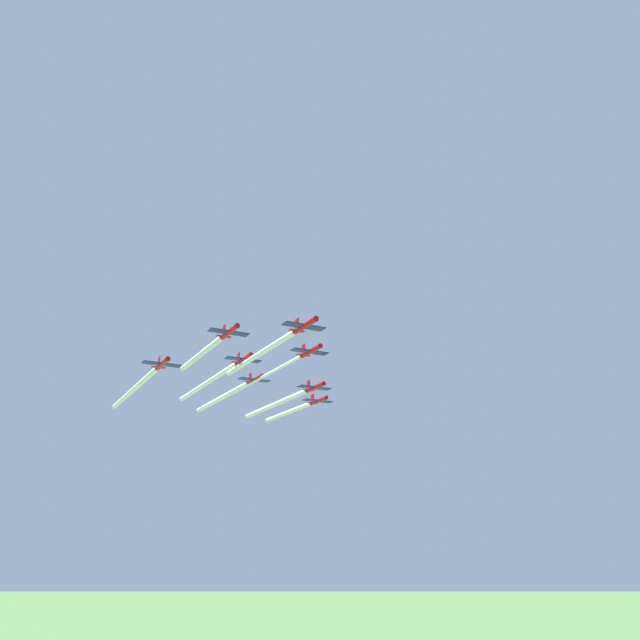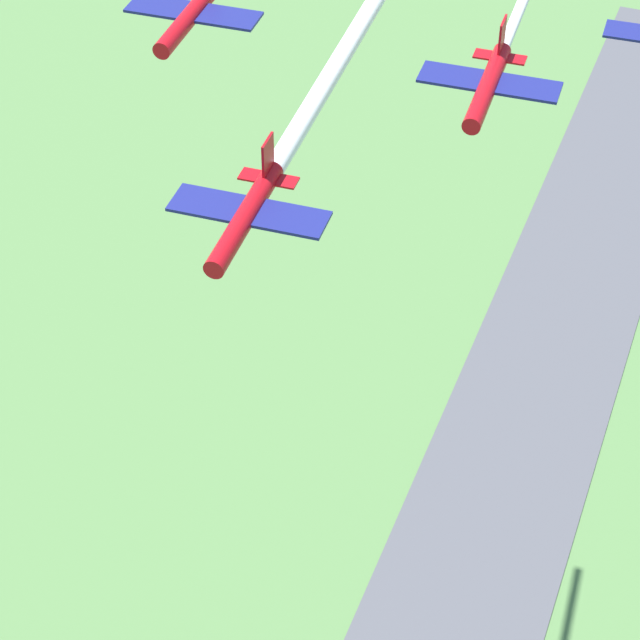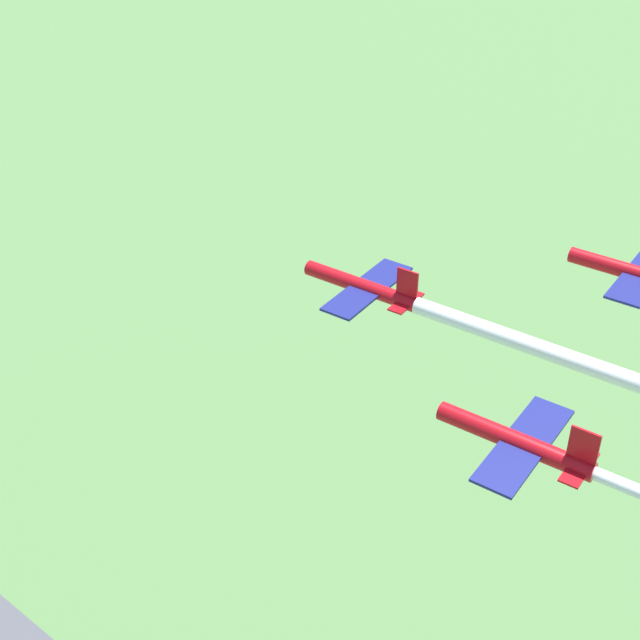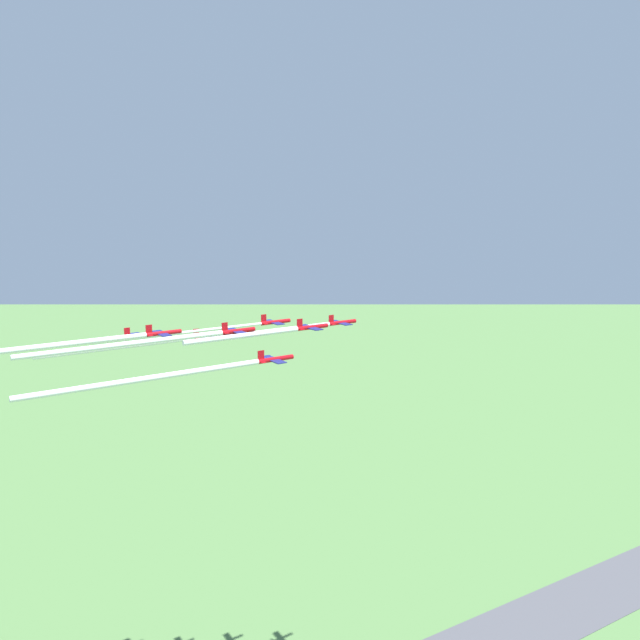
{
  "view_description": "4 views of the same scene",
  "coord_description": "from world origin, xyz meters",
  "px_view_note": "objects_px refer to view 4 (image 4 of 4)",
  "views": [
    {
      "loc": [
        -79.55,
        -66.4,
        86.53
      ],
      "look_at": [
        27.96,
        -57.84,
        123.73
      ],
      "focal_mm": 35.0,
      "sensor_mm": 36.0,
      "label": 1
    },
    {
      "loc": [
        -0.07,
        -96.16,
        161.19
      ],
      "look_at": [
        30.72,
        -59.4,
        118.64
      ],
      "focal_mm": 70.0,
      "sensor_mm": 36.0,
      "label": 2
    },
    {
      "loc": [
        76.92,
        -77.71,
        154.91
      ],
      "look_at": [
        28.06,
        -57.43,
        120.2
      ],
      "focal_mm": 50.0,
      "sensor_mm": 36.0,
      "label": 3
    },
    {
      "loc": [
        38.35,
        111.68,
        154.28
      ],
      "look_at": [
        35.47,
        -57.0,
        123.6
      ],
      "focal_mm": 35.0,
      "sensor_mm": 36.0,
      "label": 4
    }
  ],
  "objects_px": {
    "jet_1": "(274,322)",
    "jet_7": "(162,333)",
    "jet_4": "(237,331)",
    "jet_6": "(140,335)",
    "jet_0": "(341,322)",
    "jet_3": "(207,336)",
    "jet_2": "(311,327)",
    "jet_5": "(274,359)"
  },
  "relations": [
    {
      "from": "jet_0",
      "to": "jet_4",
      "type": "height_order",
      "value": "jet_4"
    },
    {
      "from": "jet_0",
      "to": "jet_2",
      "type": "bearing_deg",
      "value": -59.53
    },
    {
      "from": "jet_4",
      "to": "jet_5",
      "type": "distance_m",
      "value": 18.66
    },
    {
      "from": "jet_3",
      "to": "jet_0",
      "type": "bearing_deg",
      "value": 59.53
    },
    {
      "from": "jet_0",
      "to": "jet_2",
      "type": "height_order",
      "value": "jet_2"
    },
    {
      "from": "jet_1",
      "to": "jet_4",
      "type": "relative_size",
      "value": 1.0
    },
    {
      "from": "jet_6",
      "to": "jet_7",
      "type": "xyz_separation_m",
      "value": [
        -9.86,
        15.49,
        3.69
      ]
    },
    {
      "from": "jet_6",
      "to": "jet_5",
      "type": "bearing_deg",
      "value": 18.78
    },
    {
      "from": "jet_4",
      "to": "jet_7",
      "type": "xyz_separation_m",
      "value": [
        18.1,
        0.64,
        -0.38
      ]
    },
    {
      "from": "jet_0",
      "to": "jet_3",
      "type": "bearing_deg",
      "value": -120.47
    },
    {
      "from": "jet_0",
      "to": "jet_3",
      "type": "xyz_separation_m",
      "value": [
        36.19,
        1.28,
        -3.44
      ]
    },
    {
      "from": "jet_2",
      "to": "jet_7",
      "type": "distance_m",
      "value": 36.23
    },
    {
      "from": "jet_0",
      "to": "jet_2",
      "type": "distance_m",
      "value": 18.2
    },
    {
      "from": "jet_1",
      "to": "jet_5",
      "type": "distance_m",
      "value": 31.76
    },
    {
      "from": "jet_1",
      "to": "jet_7",
      "type": "distance_m",
      "value": 31.22
    },
    {
      "from": "jet_1",
      "to": "jet_4",
      "type": "distance_m",
      "value": 18.13
    },
    {
      "from": "jet_2",
      "to": "jet_5",
      "type": "xyz_separation_m",
      "value": [
        8.23,
        16.13,
        -4.08
      ]
    },
    {
      "from": "jet_0",
      "to": "jet_6",
      "type": "distance_m",
      "value": 54.4
    },
    {
      "from": "jet_6",
      "to": "jet_3",
      "type": "bearing_deg",
      "value": 59.53
    },
    {
      "from": "jet_2",
      "to": "jet_5",
      "type": "relative_size",
      "value": 1.0
    },
    {
      "from": "jet_1",
      "to": "jet_6",
      "type": "height_order",
      "value": "jet_1"
    },
    {
      "from": "jet_4",
      "to": "jet_6",
      "type": "relative_size",
      "value": 1.0
    },
    {
      "from": "jet_2",
      "to": "jet_7",
      "type": "relative_size",
      "value": 1.0
    },
    {
      "from": "jet_2",
      "to": "jet_6",
      "type": "xyz_separation_m",
      "value": [
        46.05,
        -14.21,
        -4.8
      ]
    },
    {
      "from": "jet_4",
      "to": "jet_6",
      "type": "distance_m",
      "value": 31.92
    },
    {
      "from": "jet_1",
      "to": "jet_7",
      "type": "relative_size",
      "value": 1.0
    },
    {
      "from": "jet_0",
      "to": "jet_2",
      "type": "xyz_separation_m",
      "value": [
        8.23,
        16.13,
        1.86
      ]
    },
    {
      "from": "jet_3",
      "to": "jet_4",
      "type": "bearing_deg",
      "value": -0.0
    },
    {
      "from": "jet_3",
      "to": "jet_7",
      "type": "relative_size",
      "value": 1.0
    },
    {
      "from": "jet_2",
      "to": "jet_4",
      "type": "xyz_separation_m",
      "value": [
        18.1,
        0.64,
        -0.73
      ]
    },
    {
      "from": "jet_3",
      "to": "jet_5",
      "type": "height_order",
      "value": "jet_5"
    },
    {
      "from": "jet_7",
      "to": "jet_2",
      "type": "bearing_deg",
      "value": 59.53
    },
    {
      "from": "jet_2",
      "to": "jet_6",
      "type": "distance_m",
      "value": 48.43
    },
    {
      "from": "jet_0",
      "to": "jet_6",
      "type": "height_order",
      "value": "jet_0"
    },
    {
      "from": "jet_4",
      "to": "jet_7",
      "type": "relative_size",
      "value": 1.0
    },
    {
      "from": "jet_3",
      "to": "jet_7",
      "type": "height_order",
      "value": "jet_7"
    },
    {
      "from": "jet_0",
      "to": "jet_5",
      "type": "bearing_deg",
      "value": -59.53
    },
    {
      "from": "jet_0",
      "to": "jet_4",
      "type": "distance_m",
      "value": 31.23
    },
    {
      "from": "jet_5",
      "to": "jet_6",
      "type": "height_order",
      "value": "jet_5"
    },
    {
      "from": "jet_1",
      "to": "jet_5",
      "type": "height_order",
      "value": "jet_1"
    },
    {
      "from": "jet_3",
      "to": "jet_7",
      "type": "distance_m",
      "value": 18.58
    },
    {
      "from": "jet_3",
      "to": "jet_2",
      "type": "bearing_deg",
      "value": 29.54
    }
  ]
}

